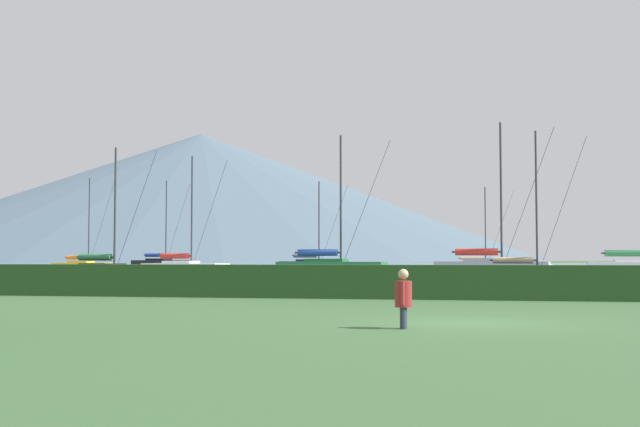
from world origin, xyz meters
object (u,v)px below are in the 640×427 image
Objects in this scene: sailboat_slip_1 at (162,264)px; sailboat_slip_7 at (334,268)px; sailboat_slip_12 at (315,265)px; sailboat_slip_5 at (494,268)px; sailboat_slip_11 at (186,269)px; person_seated_viewer at (403,296)px; sailboat_slip_2 at (85,267)px; sailboat_slip_9 at (108,273)px; sailboat_slip_4 at (530,276)px; sailboat_slip_10 at (482,267)px.

sailboat_slip_1 is 52.23m from sailboat_slip_7.
sailboat_slip_5 is at bearing -40.75° from sailboat_slip_12.
sailboat_slip_11 is 7.75× the size of person_seated_viewer.
sailboat_slip_11 is at bearing -36.51° from sailboat_slip_2.
sailboat_slip_7 reaches higher than sailboat_slip_9.
sailboat_slip_1 is at bearing 113.39° from person_seated_viewer.
sailboat_slip_9 is at bearing -168.78° from sailboat_slip_4.
person_seated_viewer is at bearing -39.19° from sailboat_slip_9.
sailboat_slip_9 is at bearing -55.25° from sailboat_slip_1.
person_seated_viewer is at bearing -61.77° from sailboat_slip_12.
sailboat_slip_1 is 93.82m from person_seated_viewer.
sailboat_slip_5 reaches higher than sailboat_slip_7.
sailboat_slip_10 is (-1.32, 24.95, -0.18)m from sailboat_slip_5.
sailboat_slip_4 is at bearing -36.33° from sailboat_slip_1.
sailboat_slip_7 is 13.00m from sailboat_slip_11.
sailboat_slip_5 is at bearing 11.12° from sailboat_slip_7.
sailboat_slip_12 is (23.09, -12.68, -0.06)m from sailboat_slip_1.
sailboat_slip_1 is 71.09m from sailboat_slip_4.
sailboat_slip_7 is (30.40, -20.19, 0.12)m from sailboat_slip_2.
person_seated_viewer is at bearing -88.54° from sailboat_slip_4.
sailboat_slip_1 is at bearing 165.71° from sailboat_slip_12.
sailboat_slip_4 is 15.17m from sailboat_slip_5.
person_seated_viewer is (-0.42, -68.97, 0.10)m from sailboat_slip_10.
sailboat_slip_10 is (41.09, -15.57, -0.18)m from sailboat_slip_1.
sailboat_slip_1 is 1.17× the size of sailboat_slip_12.
sailboat_slip_9 is 34.60m from person_seated_viewer.
sailboat_slip_11 reaches higher than sailboat_slip_9.
sailboat_slip_4 is at bearing -49.14° from sailboat_slip_12.
sailboat_slip_2 is at bearing 163.05° from sailboat_slip_5.
sailboat_slip_1 is at bearing 143.30° from sailboat_slip_5.
sailboat_slip_5 is at bearing -16.65° from sailboat_slip_2.
sailboat_slip_9 is (-22.16, -16.10, -0.17)m from sailboat_slip_5.
sailboat_slip_10 is 32.67m from sailboat_slip_11.
sailboat_slip_5 is 11.60m from sailboat_slip_7.
sailboat_slip_2 is 45.84m from sailboat_slip_5.
sailboat_slip_12 is at bearing 108.18° from sailboat_slip_7.
sailboat_slip_7 is at bearing -26.29° from sailboat_slip_2.
sailboat_slip_9 is 46.04m from sailboat_slip_10.
sailboat_slip_1 reaches higher than sailboat_slip_9.
sailboat_slip_11 is (-12.62, 3.13, -0.09)m from sailboat_slip_7.
sailboat_slip_4 is at bearing 17.14° from sailboat_slip_9.
sailboat_slip_7 is 1.09× the size of sailboat_slip_11.
sailboat_slip_11 is (-22.80, -23.40, 0.08)m from sailboat_slip_10.
sailboat_slip_10 is 18.23m from sailboat_slip_12.
sailboat_slip_2 is 0.87× the size of sailboat_slip_5.
sailboat_slip_4 is (44.35, -55.56, -0.22)m from sailboat_slip_1.
sailboat_slip_5 is 1.42× the size of sailboat_slip_9.
sailboat_slip_2 is at bearing 149.70° from sailboat_slip_7.
sailboat_slip_12 reaches higher than person_seated_viewer.
sailboat_slip_12 is (-21.26, 42.88, 0.16)m from sailboat_slip_4.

